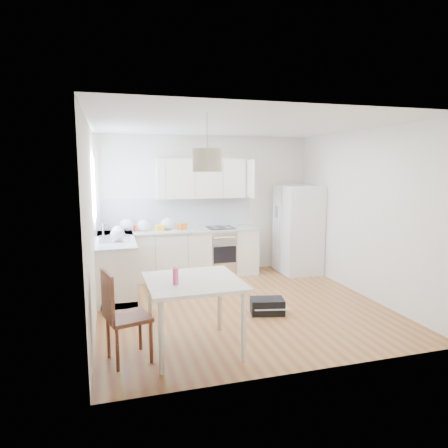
% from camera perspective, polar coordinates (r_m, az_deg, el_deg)
% --- Properties ---
extents(floor, '(4.20, 4.20, 0.00)m').
position_cam_1_polar(floor, '(6.26, 2.24, -11.46)').
color(floor, brown).
rests_on(floor, ground).
extents(ceiling, '(4.20, 4.20, 0.00)m').
position_cam_1_polar(ceiling, '(5.92, 2.39, 13.96)').
color(ceiling, white).
rests_on(ceiling, wall_back).
extents(wall_back, '(4.20, 0.00, 4.20)m').
position_cam_1_polar(wall_back, '(7.95, -2.49, 2.77)').
color(wall_back, silver).
rests_on(wall_back, floor).
extents(wall_left, '(0.00, 4.20, 4.20)m').
position_cam_1_polar(wall_left, '(5.64, -18.35, 0.08)').
color(wall_left, silver).
rests_on(wall_left, floor).
extents(wall_right, '(0.00, 4.20, 4.20)m').
position_cam_1_polar(wall_right, '(6.90, 19.11, 1.47)').
color(wall_right, silver).
rests_on(wall_right, floor).
extents(window_glassblock, '(0.02, 1.00, 1.00)m').
position_cam_1_polar(window_glassblock, '(6.75, -18.06, 4.79)').
color(window_glassblock, '#BFE0F9').
rests_on(window_glassblock, wall_left).
extents(cabinets_back, '(3.00, 0.60, 0.88)m').
position_cam_1_polar(cabinets_back, '(7.68, -6.28, -4.35)').
color(cabinets_back, white).
rests_on(cabinets_back, floor).
extents(cabinets_left, '(0.60, 1.80, 0.88)m').
position_cam_1_polar(cabinets_left, '(6.99, -15.20, -5.86)').
color(cabinets_left, white).
rests_on(cabinets_left, floor).
extents(counter_back, '(3.02, 0.64, 0.04)m').
position_cam_1_polar(counter_back, '(7.59, -6.33, -0.96)').
color(counter_back, '#B1B4B6').
rests_on(counter_back, cabinets_back).
extents(counter_left, '(0.64, 1.82, 0.04)m').
position_cam_1_polar(counter_left, '(6.90, -15.34, -2.15)').
color(counter_left, '#B1B4B6').
rests_on(counter_left, cabinets_left).
extents(backsplash_back, '(3.00, 0.01, 0.58)m').
position_cam_1_polar(backsplash_back, '(7.84, -6.74, 1.61)').
color(backsplash_back, silver).
rests_on(backsplash_back, wall_back).
extents(backsplash_left, '(0.01, 1.80, 0.58)m').
position_cam_1_polar(backsplash_left, '(6.85, -17.90, 0.30)').
color(backsplash_left, silver).
rests_on(backsplash_left, wall_left).
extents(upper_cabinets, '(1.70, 0.32, 0.75)m').
position_cam_1_polar(upper_cabinets, '(7.72, -3.32, 6.50)').
color(upper_cabinets, white).
rests_on(upper_cabinets, wall_back).
extents(range_oven, '(0.50, 0.61, 0.88)m').
position_cam_1_polar(range_oven, '(7.85, -0.51, -4.02)').
color(range_oven, silver).
rests_on(range_oven, floor).
extents(sink, '(0.50, 0.80, 0.16)m').
position_cam_1_polar(sink, '(6.84, -15.34, -2.10)').
color(sink, silver).
rests_on(sink, counter_left).
extents(refrigerator, '(0.84, 0.88, 1.74)m').
position_cam_1_polar(refrigerator, '(8.07, 10.65, -0.72)').
color(refrigerator, white).
rests_on(refrigerator, floor).
extents(dining_table, '(1.08, 1.08, 0.83)m').
position_cam_1_polar(dining_table, '(4.61, -4.38, -9.09)').
color(dining_table, beige).
rests_on(dining_table, floor).
extents(dining_chair, '(0.52, 0.52, 1.02)m').
position_cam_1_polar(dining_chair, '(4.55, -13.47, -12.56)').
color(dining_chair, '#4A2616').
rests_on(dining_chair, floor).
extents(drink_bottle, '(0.08, 0.08, 0.22)m').
position_cam_1_polar(drink_bottle, '(4.40, -6.93, -7.22)').
color(drink_bottle, '#DE3D7E').
rests_on(drink_bottle, dining_table).
extents(gym_bag, '(0.53, 0.40, 0.22)m').
position_cam_1_polar(gym_bag, '(5.92, 6.19, -11.57)').
color(gym_bag, black).
rests_on(gym_bag, floor).
extents(pendant_lamp, '(0.34, 0.34, 0.26)m').
position_cam_1_polar(pendant_lamp, '(4.53, -2.40, 9.11)').
color(pendant_lamp, '#C4B496').
rests_on(pendant_lamp, ceiling).
extents(grocery_bag_a, '(0.26, 0.22, 0.23)m').
position_cam_1_polar(grocery_bag_a, '(7.54, -13.75, -0.16)').
color(grocery_bag_a, white).
rests_on(grocery_bag_a, counter_back).
extents(grocery_bag_b, '(0.23, 0.20, 0.21)m').
position_cam_1_polar(grocery_bag_b, '(7.53, -11.41, -0.19)').
color(grocery_bag_b, white).
rests_on(grocery_bag_b, counter_back).
extents(grocery_bag_c, '(0.25, 0.21, 0.22)m').
position_cam_1_polar(grocery_bag_c, '(7.58, -8.09, 0.01)').
color(grocery_bag_c, white).
rests_on(grocery_bag_c, counter_back).
extents(grocery_bag_d, '(0.20, 0.17, 0.18)m').
position_cam_1_polar(grocery_bag_d, '(7.05, -14.95, -0.99)').
color(grocery_bag_d, white).
rests_on(grocery_bag_d, counter_back).
extents(grocery_bag_e, '(0.23, 0.20, 0.21)m').
position_cam_1_polar(grocery_bag_e, '(6.63, -14.95, -1.46)').
color(grocery_bag_e, white).
rests_on(grocery_bag_e, counter_left).
extents(snack_orange, '(0.19, 0.16, 0.11)m').
position_cam_1_polar(snack_orange, '(7.62, -6.00, -0.35)').
color(snack_orange, '#D65E13').
rests_on(snack_orange, counter_back).
extents(snack_yellow, '(0.17, 0.13, 0.11)m').
position_cam_1_polar(snack_yellow, '(7.48, -9.15, -0.57)').
color(snack_yellow, gold).
rests_on(snack_yellow, counter_back).
extents(snack_red, '(0.18, 0.14, 0.11)m').
position_cam_1_polar(snack_red, '(7.58, -12.07, -0.55)').
color(snack_red, red).
rests_on(snack_red, counter_back).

